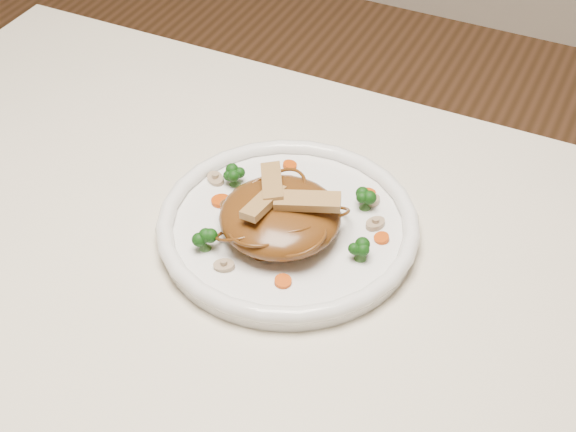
% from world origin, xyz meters
% --- Properties ---
extents(table, '(1.20, 0.80, 0.75)m').
position_xyz_m(table, '(0.00, 0.00, 0.65)').
color(table, beige).
rests_on(table, ground).
extents(plate, '(0.38, 0.38, 0.02)m').
position_xyz_m(plate, '(0.02, 0.08, 0.76)').
color(plate, white).
rests_on(plate, table).
extents(noodle_mound, '(0.18, 0.18, 0.04)m').
position_xyz_m(noodle_mound, '(0.02, 0.06, 0.79)').
color(noodle_mound, '#5D2D11').
rests_on(noodle_mound, plate).
extents(chicken_a, '(0.08, 0.05, 0.01)m').
position_xyz_m(chicken_a, '(0.05, 0.07, 0.82)').
color(chicken_a, tan).
rests_on(chicken_a, noodle_mound).
extents(chicken_b, '(0.05, 0.07, 0.01)m').
position_xyz_m(chicken_b, '(-0.00, 0.08, 0.82)').
color(chicken_b, tan).
rests_on(chicken_b, noodle_mound).
extents(chicken_c, '(0.03, 0.07, 0.01)m').
position_xyz_m(chicken_c, '(0.00, 0.05, 0.82)').
color(chicken_c, tan).
rests_on(chicken_c, noodle_mound).
extents(broccoli_0, '(0.03, 0.03, 0.03)m').
position_xyz_m(broccoli_0, '(0.09, 0.14, 0.78)').
color(broccoli_0, '#10470E').
rests_on(broccoli_0, plate).
extents(broccoli_1, '(0.03, 0.03, 0.03)m').
position_xyz_m(broccoli_1, '(-0.07, 0.12, 0.78)').
color(broccoli_1, '#10470E').
rests_on(broccoli_1, plate).
extents(broccoli_2, '(0.03, 0.03, 0.03)m').
position_xyz_m(broccoli_2, '(-0.05, 0.00, 0.78)').
color(broccoli_2, '#10470E').
rests_on(broccoli_2, plate).
extents(broccoli_3, '(0.03, 0.03, 0.03)m').
position_xyz_m(broccoli_3, '(0.12, 0.06, 0.78)').
color(broccoli_3, '#10470E').
rests_on(broccoli_3, plate).
extents(carrot_0, '(0.02, 0.02, 0.00)m').
position_xyz_m(carrot_0, '(0.08, 0.17, 0.77)').
color(carrot_0, '#BC3E06').
rests_on(carrot_0, plate).
extents(carrot_1, '(0.02, 0.02, 0.00)m').
position_xyz_m(carrot_1, '(-0.07, 0.08, 0.77)').
color(carrot_1, '#BC3E06').
rests_on(carrot_1, plate).
extents(carrot_2, '(0.02, 0.02, 0.00)m').
position_xyz_m(carrot_2, '(0.13, 0.10, 0.77)').
color(carrot_2, '#BC3E06').
rests_on(carrot_2, plate).
extents(carrot_3, '(0.02, 0.02, 0.00)m').
position_xyz_m(carrot_3, '(-0.03, 0.18, 0.77)').
color(carrot_3, '#BC3E06').
rests_on(carrot_3, plate).
extents(carrot_4, '(0.02, 0.02, 0.00)m').
position_xyz_m(carrot_4, '(0.05, -0.01, 0.77)').
color(carrot_4, '#BC3E06').
rests_on(carrot_4, plate).
extents(mushroom_0, '(0.03, 0.03, 0.01)m').
position_xyz_m(mushroom_0, '(-0.01, -0.01, 0.77)').
color(mushroom_0, tan).
rests_on(mushroom_0, plate).
extents(mushroom_1, '(0.03, 0.03, 0.01)m').
position_xyz_m(mushroom_1, '(0.11, 0.12, 0.77)').
color(mushroom_1, tan).
rests_on(mushroom_1, plate).
extents(mushroom_2, '(0.04, 0.04, 0.01)m').
position_xyz_m(mushroom_2, '(-0.10, 0.11, 0.77)').
color(mushroom_2, tan).
rests_on(mushroom_2, plate).
extents(mushroom_3, '(0.02, 0.02, 0.01)m').
position_xyz_m(mushroom_3, '(0.09, 0.16, 0.77)').
color(mushroom_3, tan).
rests_on(mushroom_3, plate).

